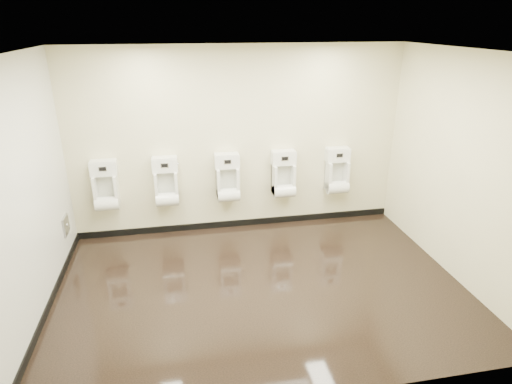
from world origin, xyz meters
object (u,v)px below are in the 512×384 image
urinal_1 (166,185)px  urinal_4 (337,174)px  urinal_3 (284,177)px  urinal_2 (228,181)px  access_panel (66,225)px  urinal_0 (106,189)px

urinal_1 → urinal_4: bearing=0.0°
urinal_1 → urinal_3: size_ratio=1.00×
urinal_2 → access_panel: bearing=-169.5°
urinal_1 → urinal_3: 1.79m
access_panel → urinal_0: size_ratio=0.35×
urinal_0 → urinal_1: size_ratio=1.00×
access_panel → urinal_3: urinal_3 is taller
urinal_2 → urinal_3: 0.87m
urinal_0 → urinal_3: 2.65m
access_panel → urinal_4: urinal_4 is taller
urinal_0 → urinal_4: size_ratio=1.00×
urinal_1 → urinal_2: same height
urinal_2 → urinal_3: bearing=0.0°
access_panel → urinal_4: (4.03, 0.42, 0.33)m
urinal_2 → urinal_4: size_ratio=1.00×
access_panel → urinal_1: (1.37, 0.42, 0.33)m
urinal_0 → urinal_4: 3.52m
access_panel → urinal_2: bearing=10.5°
urinal_2 → urinal_4: bearing=0.0°
access_panel → urinal_1: bearing=17.2°
access_panel → urinal_4: 4.07m
access_panel → urinal_1: urinal_1 is taller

